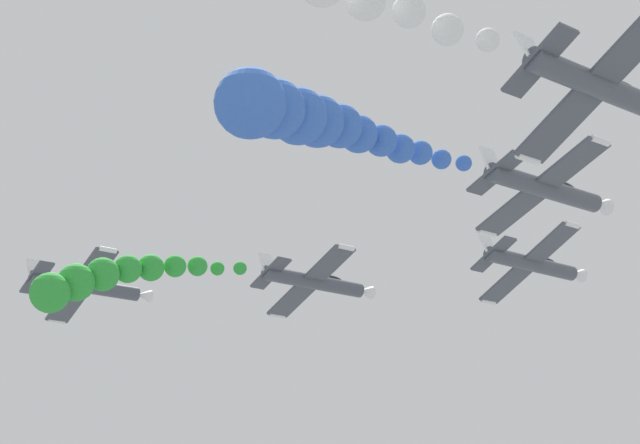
{
  "coord_description": "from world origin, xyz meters",
  "views": [
    {
      "loc": [
        50.41,
        -39.55,
        52.04
      ],
      "look_at": [
        0.0,
        0.0,
        71.88
      ],
      "focal_mm": 60.26,
      "sensor_mm": 36.0,
      "label": 1
    }
  ],
  "objects_px": {
    "airplane_right_inner": "(547,189)",
    "airplane_left_outer": "(88,286)",
    "airplane_right_outer": "(603,87)",
    "airplane_lead": "(533,264)",
    "airplane_left_inner": "(316,282)"
  },
  "relations": [
    {
      "from": "airplane_lead",
      "to": "airplane_left_inner",
      "type": "bearing_deg",
      "value": -138.66
    },
    {
      "from": "airplane_right_inner",
      "to": "airplane_right_outer",
      "type": "height_order",
      "value": "airplane_right_outer"
    },
    {
      "from": "airplane_left_outer",
      "to": "airplane_right_inner",
      "type": "bearing_deg",
      "value": 15.82
    },
    {
      "from": "airplane_left_inner",
      "to": "airplane_right_outer",
      "type": "distance_m",
      "value": 37.45
    },
    {
      "from": "airplane_left_outer",
      "to": "airplane_right_outer",
      "type": "bearing_deg",
      "value": 0.82
    },
    {
      "from": "airplane_lead",
      "to": "airplane_right_outer",
      "type": "height_order",
      "value": "airplane_lead"
    },
    {
      "from": "airplane_left_inner",
      "to": "airplane_right_inner",
      "type": "distance_m",
      "value": 24.15
    },
    {
      "from": "airplane_left_inner",
      "to": "airplane_right_inner",
      "type": "xyz_separation_m",
      "value": [
        24.07,
        -1.87,
        0.53
      ]
    },
    {
      "from": "airplane_right_inner",
      "to": "airplane_left_outer",
      "type": "xyz_separation_m",
      "value": [
        -37.07,
        -10.51,
        -0.22
      ]
    },
    {
      "from": "airplane_right_inner",
      "to": "airplane_right_outer",
      "type": "xyz_separation_m",
      "value": [
        11.51,
        -9.81,
        -0.49
      ]
    },
    {
      "from": "airplane_lead",
      "to": "airplane_left_outer",
      "type": "xyz_separation_m",
      "value": [
        -25.12,
        -23.04,
        -0.3
      ]
    },
    {
      "from": "airplane_lead",
      "to": "airplane_left_outer",
      "type": "bearing_deg",
      "value": -137.47
    },
    {
      "from": "airplane_right_outer",
      "to": "airplane_lead",
      "type": "bearing_deg",
      "value": 136.4
    },
    {
      "from": "airplane_right_inner",
      "to": "airplane_left_outer",
      "type": "height_order",
      "value": "airplane_left_outer"
    },
    {
      "from": "airplane_right_inner",
      "to": "airplane_right_outer",
      "type": "bearing_deg",
      "value": -40.44
    }
  ]
}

